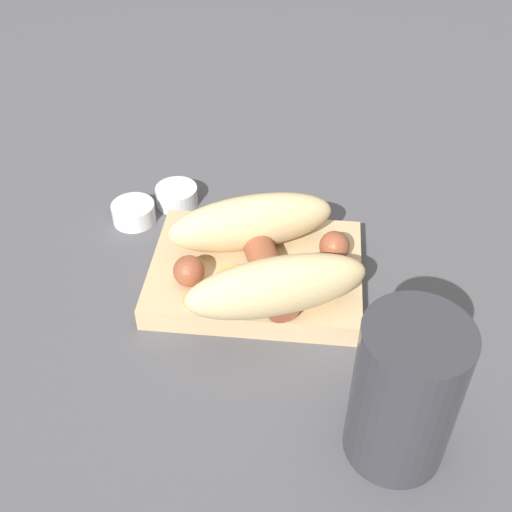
{
  "coord_description": "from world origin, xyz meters",
  "views": [
    {
      "loc": [
        -0.05,
        0.47,
        0.46
      ],
      "look_at": [
        0.0,
        0.0,
        0.03
      ],
      "focal_mm": 45.0,
      "sensor_mm": 36.0,
      "label": 1
    }
  ],
  "objects_px": {
    "food_tray": "(256,272)",
    "sausage": "(263,258)",
    "drink_glass": "(405,394)",
    "condiment_cup_near": "(177,197)",
    "condiment_cup_far": "(134,213)",
    "bread_roll": "(263,253)"
  },
  "relations": [
    {
      "from": "bread_roll",
      "to": "drink_glass",
      "type": "distance_m",
      "value": 0.2
    },
    {
      "from": "food_tray",
      "to": "bread_roll",
      "type": "height_order",
      "value": "bread_roll"
    },
    {
      "from": "food_tray",
      "to": "condiment_cup_near",
      "type": "height_order",
      "value": "food_tray"
    },
    {
      "from": "food_tray",
      "to": "condiment_cup_far",
      "type": "distance_m",
      "value": 0.17
    },
    {
      "from": "bread_roll",
      "to": "condiment_cup_near",
      "type": "distance_m",
      "value": 0.19
    },
    {
      "from": "bread_roll",
      "to": "food_tray",
      "type": "bearing_deg",
      "value": -61.72
    },
    {
      "from": "food_tray",
      "to": "bread_roll",
      "type": "distance_m",
      "value": 0.05
    },
    {
      "from": "sausage",
      "to": "condiment_cup_far",
      "type": "relative_size",
      "value": 3.45
    },
    {
      "from": "food_tray",
      "to": "drink_glass",
      "type": "xyz_separation_m",
      "value": [
        -0.13,
        0.18,
        0.06
      ]
    },
    {
      "from": "drink_glass",
      "to": "condiment_cup_near",
      "type": "bearing_deg",
      "value": -51.95
    },
    {
      "from": "bread_roll",
      "to": "sausage",
      "type": "relative_size",
      "value": 1.24
    },
    {
      "from": "bread_roll",
      "to": "condiment_cup_near",
      "type": "xyz_separation_m",
      "value": [
        0.11,
        -0.14,
        -0.04
      ]
    },
    {
      "from": "bread_roll",
      "to": "condiment_cup_far",
      "type": "distance_m",
      "value": 0.19
    },
    {
      "from": "sausage",
      "to": "drink_glass",
      "type": "bearing_deg",
      "value": 125.55
    },
    {
      "from": "bread_roll",
      "to": "drink_glass",
      "type": "relative_size",
      "value": 1.54
    },
    {
      "from": "food_tray",
      "to": "bread_roll",
      "type": "bearing_deg",
      "value": 118.28
    },
    {
      "from": "condiment_cup_near",
      "to": "condiment_cup_far",
      "type": "height_order",
      "value": "same"
    },
    {
      "from": "condiment_cup_near",
      "to": "food_tray",
      "type": "bearing_deg",
      "value": 130.88
    },
    {
      "from": "drink_glass",
      "to": "bread_roll",
      "type": "bearing_deg",
      "value": -53.34
    },
    {
      "from": "food_tray",
      "to": "drink_glass",
      "type": "distance_m",
      "value": 0.23
    },
    {
      "from": "food_tray",
      "to": "drink_glass",
      "type": "bearing_deg",
      "value": 125.96
    },
    {
      "from": "food_tray",
      "to": "sausage",
      "type": "height_order",
      "value": "sausage"
    }
  ]
}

